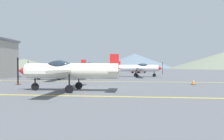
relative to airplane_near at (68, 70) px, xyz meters
The scene contains 13 objects.
ground_plane 1.96m from the airplane_near, 51.84° to the left, with size 400.00×400.00×0.00m, color #54565B.
apron_line_near 2.75m from the airplane_near, 69.99° to the right, with size 80.00×0.16×0.01m, color yellow.
apron_line_far 8.63m from the airplane_near, 84.64° to the left, with size 80.00×0.16×0.01m, color yellow.
airplane_near is the anchor object (origin of this frame).
airplane_mid 11.83m from the airplane_near, 115.41° to the left, with size 7.68×8.81×2.63m.
airplane_far 19.21m from the airplane_near, 72.47° to the left, with size 7.64×8.79×2.63m.
airplane_back 30.24m from the airplane_near, 94.00° to the left, with size 7.70×8.80×2.63m.
car_sedan 36.37m from the airplane_near, 79.90° to the left, with size 4.07×4.49×1.62m.
traffic_cone_front 7.64m from the airplane_near, 147.46° to the left, with size 0.36×0.36×0.59m.
traffic_cone_side 11.94m from the airplane_near, 28.22° to the left, with size 0.36×0.36×0.59m.
hill_left 142.32m from the airplane_near, 122.07° to the left, with size 54.50×54.50×7.15m, color slate.
hill_centerleft 141.54m from the airplane_near, 87.20° to the left, with size 62.93×62.93×11.92m, color slate.
hill_centerright 132.87m from the airplane_near, 61.06° to the left, with size 71.20×71.20×10.90m, color slate.
Camera 1 is at (3.80, -14.20, 1.80)m, focal length 30.34 mm.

